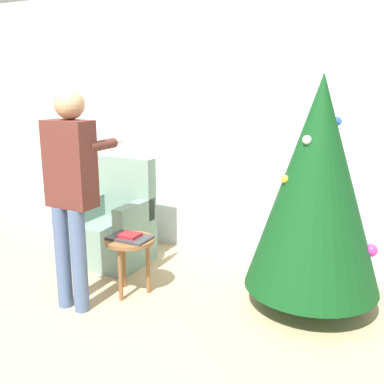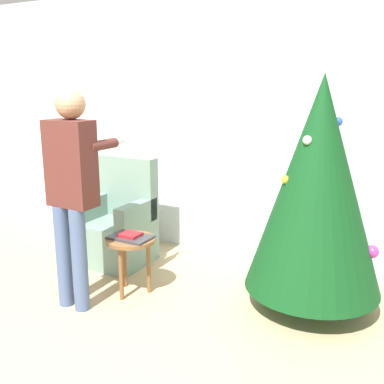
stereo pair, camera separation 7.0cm
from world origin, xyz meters
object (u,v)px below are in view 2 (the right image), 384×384
at_px(christmas_tree, 317,186).
at_px(person_standing, 72,181).
at_px(armchair, 118,226).
at_px(side_stool, 131,247).

relative_size(christmas_tree, person_standing, 1.07).
xyz_separation_m(armchair, side_stool, (0.55, -0.53, 0.05)).
bearing_deg(christmas_tree, armchair, 178.82).
bearing_deg(person_standing, side_stool, 55.07).
relative_size(christmas_tree, side_stool, 3.73).
height_order(armchair, person_standing, person_standing).
xyz_separation_m(christmas_tree, armchair, (-1.97, 0.04, -0.64)).
bearing_deg(person_standing, christmas_tree, 27.20).
height_order(christmas_tree, person_standing, christmas_tree).
height_order(christmas_tree, side_stool, christmas_tree).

